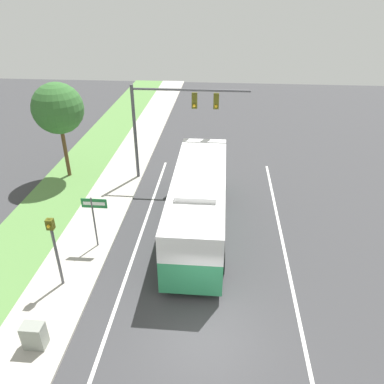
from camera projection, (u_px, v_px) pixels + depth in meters
The scene contains 10 objects.
ground_plane at pixel (204, 338), 13.62m from camera, with size 80.00×80.00×0.00m, color #38383A.
sidewalk at pixel (39, 326), 14.04m from camera, with size 2.80×80.00×0.12m.
lane_divider_near at pixel (107, 332), 13.88m from camera, with size 0.14×30.00×0.01m.
lane_divider_far at pixel (304, 345), 13.36m from camera, with size 0.14×30.00×0.01m.
bus at pixel (199, 200), 18.63m from camera, with size 2.73×10.02×3.39m.
signal_gantry at pixel (170, 114), 22.51m from camera, with size 7.06×0.41×6.13m.
pedestrian_signal at pixel (54, 243), 14.91m from camera, with size 0.28×0.34×3.37m.
street_sign at pixel (94, 213), 17.37m from camera, with size 1.20×0.08×2.79m.
utility_cabinet at pixel (34, 336), 12.99m from camera, with size 0.75×0.50×0.98m.
roadside_tree at pixel (58, 109), 22.77m from camera, with size 3.12×3.12×6.10m.
Camera 1 is at (0.34, -9.27, 11.32)m, focal length 35.00 mm.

